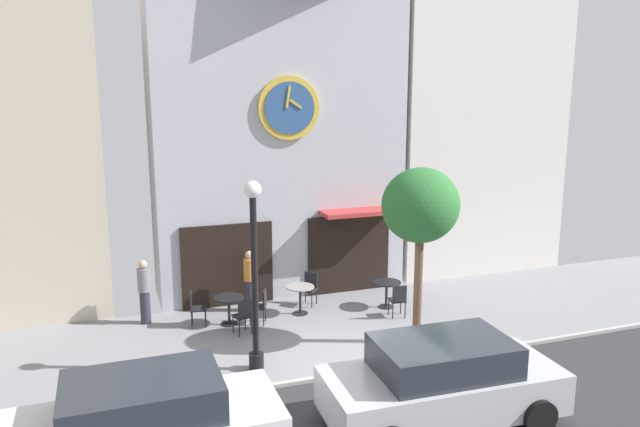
{
  "coord_description": "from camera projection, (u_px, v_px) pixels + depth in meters",
  "views": [
    {
      "loc": [
        -5.15,
        -11.07,
        5.97
      ],
      "look_at": [
        -0.28,
        2.55,
        2.97
      ],
      "focal_mm": 34.51,
      "sensor_mm": 36.0,
      "label": 1
    }
  ],
  "objects": [
    {
      "name": "cafe_chair_outer",
      "position": [
        310.0,
        286.0,
        17.08
      ],
      "size": [
        0.56,
        0.56,
        0.9
      ],
      "color": "black",
      "rests_on": "ground_plane"
    },
    {
      "name": "pedestrian_grey",
      "position": [
        144.0,
        291.0,
        15.65
      ],
      "size": [
        0.38,
        0.38,
        1.67
      ],
      "color": "#2D2D38",
      "rests_on": "ground_plane"
    },
    {
      "name": "pedestrian_orange",
      "position": [
        250.0,
        280.0,
        16.53
      ],
      "size": [
        0.44,
        0.44,
        1.67
      ],
      "color": "#2D2D38",
      "rests_on": "ground_plane"
    },
    {
      "name": "street_tree",
      "position": [
        421.0,
        207.0,
        13.99
      ],
      "size": [
        1.82,
        1.64,
        4.18
      ],
      "color": "brown",
      "rests_on": "ground_plane"
    },
    {
      "name": "cafe_table_near_curb",
      "position": [
        386.0,
        288.0,
        16.83
      ],
      "size": [
        0.79,
        0.79,
        0.73
      ],
      "color": "black",
      "rests_on": "ground_plane"
    },
    {
      "name": "ground_plane",
      "position": [
        381.0,
        381.0,
        12.75
      ],
      "size": [
        26.36,
        11.04,
        0.13
      ],
      "color": "gray"
    },
    {
      "name": "cafe_table_center_right",
      "position": [
        229.0,
        304.0,
        15.6
      ],
      "size": [
        0.76,
        0.76,
        0.74
      ],
      "color": "black",
      "rests_on": "ground_plane"
    },
    {
      "name": "clock_building",
      "position": [
        278.0,
        95.0,
        17.5
      ],
      "size": [
        7.2,
        3.23,
        11.07
      ],
      "color": "#B2B2BC",
      "rests_on": "ground_plane"
    },
    {
      "name": "parked_car_silver",
      "position": [
        442.0,
        381.0,
        11.06
      ],
      "size": [
        4.37,
        2.16,
        1.55
      ],
      "color": "#B7BABF",
      "rests_on": "ground_plane"
    },
    {
      "name": "parked_car_white",
      "position": [
        144.0,
        426.0,
        9.6
      ],
      "size": [
        4.3,
        2.02,
        1.55
      ],
      "color": "white",
      "rests_on": "ground_plane"
    },
    {
      "name": "cafe_chair_facing_wall",
      "position": [
        398.0,
        298.0,
        16.08
      ],
      "size": [
        0.45,
        0.45,
        0.9
      ],
      "color": "black",
      "rests_on": "ground_plane"
    },
    {
      "name": "street_lamp",
      "position": [
        255.0,
        276.0,
        12.81
      ],
      "size": [
        0.36,
        0.36,
        4.1
      ],
      "color": "black",
      "rests_on": "ground_plane"
    },
    {
      "name": "neighbor_building_right",
      "position": [
        453.0,
        91.0,
        20.98
      ],
      "size": [
        5.73,
        4.87,
        11.6
      ],
      "color": "silver",
      "rests_on": "ground_plane"
    },
    {
      "name": "cafe_chair_under_awning",
      "position": [
        261.0,
        304.0,
        15.67
      ],
      "size": [
        0.52,
        0.52,
        0.9
      ],
      "color": "black",
      "rests_on": "ground_plane"
    },
    {
      "name": "cafe_chair_right_end",
      "position": [
        195.0,
        306.0,
        15.52
      ],
      "size": [
        0.46,
        0.46,
        0.9
      ],
      "color": "black",
      "rests_on": "ground_plane"
    },
    {
      "name": "cafe_chair_curbside",
      "position": [
        244.0,
        314.0,
        14.97
      ],
      "size": [
        0.49,
        0.49,
        0.9
      ],
      "color": "black",
      "rests_on": "ground_plane"
    },
    {
      "name": "cafe_table_center_left",
      "position": [
        300.0,
        294.0,
        16.34
      ],
      "size": [
        0.75,
        0.75,
        0.77
      ],
      "color": "black",
      "rests_on": "ground_plane"
    }
  ]
}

